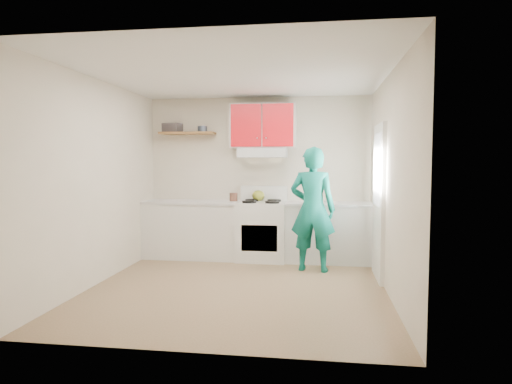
# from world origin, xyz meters

# --- Properties ---
(floor) EXTENTS (3.80, 3.80, 0.00)m
(floor) POSITION_xyz_m (0.00, 0.00, 0.00)
(floor) COLOR brown
(floor) RESTS_ON ground
(ceiling) EXTENTS (3.60, 3.80, 0.04)m
(ceiling) POSITION_xyz_m (0.00, 0.00, 2.60)
(ceiling) COLOR white
(ceiling) RESTS_ON floor
(back_wall) EXTENTS (3.60, 0.04, 2.60)m
(back_wall) POSITION_xyz_m (0.00, 1.90, 1.30)
(back_wall) COLOR beige
(back_wall) RESTS_ON floor
(front_wall) EXTENTS (3.60, 0.04, 2.60)m
(front_wall) POSITION_xyz_m (0.00, -1.90, 1.30)
(front_wall) COLOR beige
(front_wall) RESTS_ON floor
(left_wall) EXTENTS (0.04, 3.80, 2.60)m
(left_wall) POSITION_xyz_m (-1.80, 0.00, 1.30)
(left_wall) COLOR beige
(left_wall) RESTS_ON floor
(right_wall) EXTENTS (0.04, 3.80, 2.60)m
(right_wall) POSITION_xyz_m (1.80, 0.00, 1.30)
(right_wall) COLOR beige
(right_wall) RESTS_ON floor
(door) EXTENTS (0.05, 0.85, 2.05)m
(door) POSITION_xyz_m (1.78, 0.70, 1.02)
(door) COLOR white
(door) RESTS_ON floor
(door_glass) EXTENTS (0.01, 0.55, 0.95)m
(door_glass) POSITION_xyz_m (1.75, 0.70, 1.45)
(door_glass) COLOR white
(door_glass) RESTS_ON door
(counter_left) EXTENTS (1.52, 0.60, 0.90)m
(counter_left) POSITION_xyz_m (-1.04, 1.60, 0.45)
(counter_left) COLOR silver
(counter_left) RESTS_ON floor
(counter_right) EXTENTS (1.32, 0.60, 0.90)m
(counter_right) POSITION_xyz_m (1.14, 1.60, 0.45)
(counter_right) COLOR silver
(counter_right) RESTS_ON floor
(stove) EXTENTS (0.76, 0.65, 0.92)m
(stove) POSITION_xyz_m (0.10, 1.57, 0.46)
(stove) COLOR white
(stove) RESTS_ON floor
(range_hood) EXTENTS (0.76, 0.44, 0.15)m
(range_hood) POSITION_xyz_m (0.10, 1.68, 1.70)
(range_hood) COLOR silver
(range_hood) RESTS_ON back_wall
(upper_cabinets) EXTENTS (1.02, 0.33, 0.70)m
(upper_cabinets) POSITION_xyz_m (0.10, 1.73, 2.12)
(upper_cabinets) COLOR red
(upper_cabinets) RESTS_ON back_wall
(shelf) EXTENTS (0.90, 0.30, 0.04)m
(shelf) POSITION_xyz_m (-1.15, 1.75, 2.02)
(shelf) COLOR brown
(shelf) RESTS_ON back_wall
(books) EXTENTS (0.32, 0.26, 0.15)m
(books) POSITION_xyz_m (-1.41, 1.77, 2.11)
(books) COLOR #362F33
(books) RESTS_ON shelf
(tin) EXTENTS (0.19, 0.19, 0.09)m
(tin) POSITION_xyz_m (-0.90, 1.76, 2.08)
(tin) COLOR #333D4C
(tin) RESTS_ON shelf
(kettle) EXTENTS (0.21, 0.21, 0.17)m
(kettle) POSITION_xyz_m (0.02, 1.75, 1.01)
(kettle) COLOR olive
(kettle) RESTS_ON stove
(crock) EXTENTS (0.14, 0.14, 0.16)m
(crock) POSITION_xyz_m (-0.37, 1.64, 0.98)
(crock) COLOR #4C2C21
(crock) RESTS_ON counter_left
(cutting_board) EXTENTS (0.29, 0.21, 0.02)m
(cutting_board) POSITION_xyz_m (1.02, 1.60, 0.91)
(cutting_board) COLOR olive
(cutting_board) RESTS_ON counter_right
(silicone_mat) EXTENTS (0.37, 0.32, 0.01)m
(silicone_mat) POSITION_xyz_m (1.50, 1.51, 0.90)
(silicone_mat) COLOR red
(silicone_mat) RESTS_ON counter_right
(person) EXTENTS (0.70, 0.52, 1.77)m
(person) POSITION_xyz_m (0.90, 0.98, 0.88)
(person) COLOR #0C7163
(person) RESTS_ON floor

